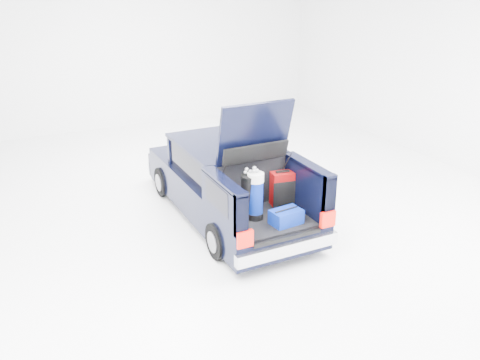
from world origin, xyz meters
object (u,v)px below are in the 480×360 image
black_golf_bag (248,196)px  blue_duffel (286,217)px  car (226,181)px  red_suitcase (282,189)px  blue_golf_bag (255,195)px

black_golf_bag → blue_duffel: 0.71m
car → red_suitcase: car is taller
red_suitcase → blue_golf_bag: bearing=-148.7°
black_golf_bag → blue_golf_bag: 0.13m
car → red_suitcase: size_ratio=7.39×
red_suitcase → blue_duffel: bearing=-105.9°
black_golf_bag → blue_duffel: bearing=-32.3°
car → black_golf_bag: size_ratio=5.40×
blue_duffel → blue_golf_bag: bearing=126.7°
car → blue_golf_bag: (-0.17, -1.51, 0.34)m
car → black_golf_bag: bearing=-100.5°
blue_golf_bag → car: bearing=100.7°
blue_golf_bag → black_golf_bag: bearing=157.3°
car → blue_duffel: 1.90m
car → blue_duffel: car is taller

